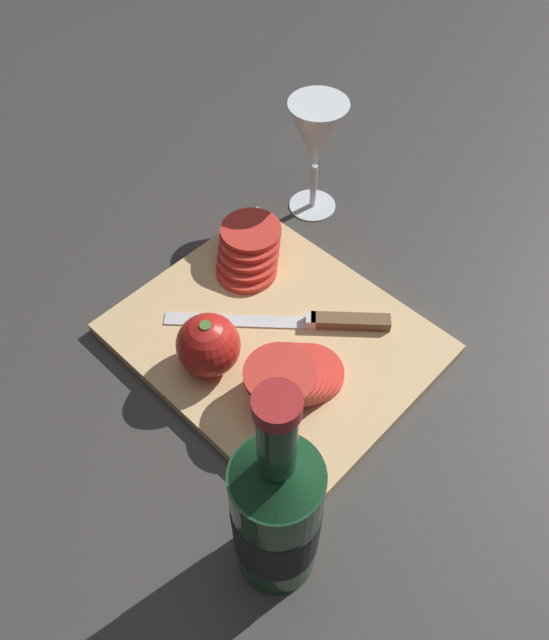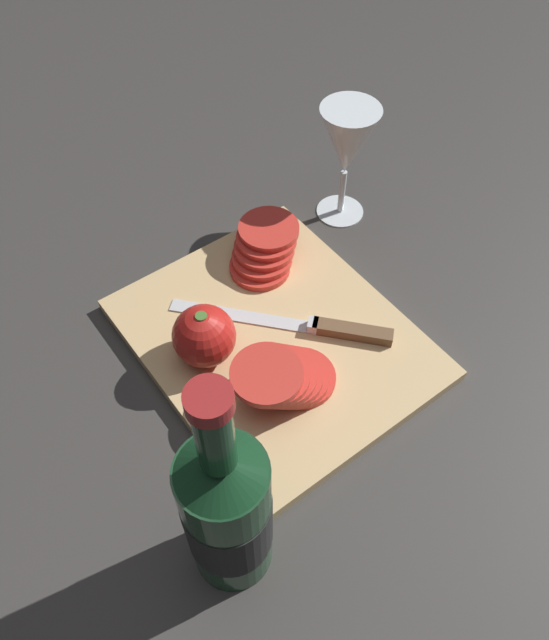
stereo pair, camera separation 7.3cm
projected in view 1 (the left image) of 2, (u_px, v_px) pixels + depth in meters
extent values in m
plane|color=#383533|center=(309.00, 340.00, 0.77)|extent=(3.00, 3.00, 0.00)
cube|color=tan|center=(274.00, 339.00, 0.76)|extent=(0.35, 0.30, 0.02)
cylinder|color=#14381E|center=(276.00, 521.00, 0.54)|extent=(0.08, 0.08, 0.19)
cone|color=#14381E|center=(277.00, 470.00, 0.45)|extent=(0.07, 0.07, 0.02)
cylinder|color=#14381E|center=(277.00, 439.00, 0.42)|extent=(0.03, 0.03, 0.08)
cylinder|color=maroon|center=(277.00, 406.00, 0.38)|extent=(0.03, 0.03, 0.01)
cylinder|color=black|center=(276.00, 522.00, 0.54)|extent=(0.08, 0.08, 0.08)
cylinder|color=silver|center=(312.00, 205.00, 0.92)|extent=(0.07, 0.07, 0.00)
cylinder|color=silver|center=(314.00, 185.00, 0.89)|extent=(0.01, 0.01, 0.07)
cone|color=silver|center=(317.00, 136.00, 0.82)|extent=(0.08, 0.08, 0.10)
cone|color=#DBCC84|center=(315.00, 157.00, 0.85)|extent=(0.02, 0.02, 0.03)
sphere|color=red|center=(208.00, 345.00, 0.70)|extent=(0.07, 0.07, 0.07)
cylinder|color=#47702D|center=(206.00, 327.00, 0.67)|extent=(0.01, 0.01, 0.01)
cube|color=silver|center=(237.00, 321.00, 0.77)|extent=(0.15, 0.13, 0.00)
cube|color=silver|center=(311.00, 320.00, 0.76)|extent=(0.02, 0.02, 0.01)
cube|color=brown|center=(350.00, 321.00, 0.76)|extent=(0.08, 0.08, 0.01)
cylinder|color=red|center=(310.00, 373.00, 0.72)|extent=(0.08, 0.08, 0.01)
cylinder|color=red|center=(304.00, 374.00, 0.71)|extent=(0.08, 0.08, 0.01)
cylinder|color=red|center=(298.00, 374.00, 0.70)|extent=(0.08, 0.08, 0.01)
cylinder|color=red|center=(292.00, 374.00, 0.69)|extent=(0.08, 0.08, 0.01)
cylinder|color=red|center=(286.00, 374.00, 0.67)|extent=(0.08, 0.08, 0.01)
cylinder|color=red|center=(280.00, 374.00, 0.66)|extent=(0.08, 0.08, 0.01)
cylinder|color=red|center=(247.00, 269.00, 0.81)|extent=(0.08, 0.08, 0.01)
cylinder|color=red|center=(248.00, 260.00, 0.81)|extent=(0.08, 0.08, 0.01)
cylinder|color=red|center=(249.00, 250.00, 0.81)|extent=(0.08, 0.08, 0.01)
cylinder|color=red|center=(250.00, 241.00, 0.81)|extent=(0.08, 0.08, 0.01)
cylinder|color=red|center=(251.00, 231.00, 0.81)|extent=(0.08, 0.08, 0.01)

